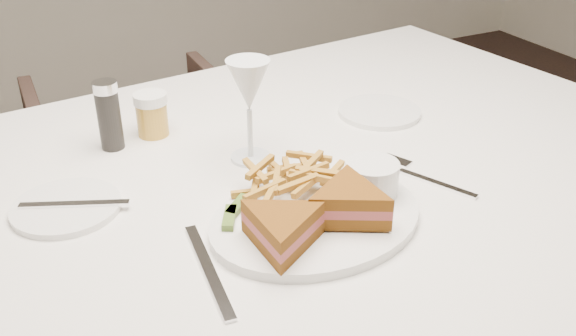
{
  "coord_description": "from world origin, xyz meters",
  "views": [
    {
      "loc": [
        -0.64,
        -0.6,
        1.26
      ],
      "look_at": [
        -0.26,
        0.15,
        0.8
      ],
      "focal_mm": 40.0,
      "sensor_mm": 36.0,
      "label": 1
    }
  ],
  "objects": [
    {
      "name": "chair_far",
      "position": [
        -0.26,
        1.19,
        0.31
      ],
      "size": [
        0.61,
        0.57,
        0.61
      ],
      "primitive_type": "imported",
      "rotation": [
        0.0,
        0.0,
        3.12
      ],
      "color": "#47332B",
      "rests_on": "ground"
    },
    {
      "name": "table_setting",
      "position": [
        -0.27,
        0.15,
        0.79
      ],
      "size": [
        0.77,
        0.56,
        0.18
      ],
      "color": "white",
      "rests_on": "table"
    }
  ]
}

